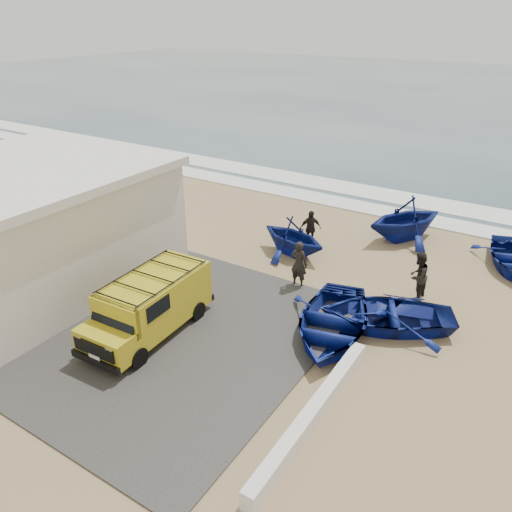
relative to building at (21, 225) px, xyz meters
The scene contains 15 objects.
ground 8.06m from the building, 14.93° to the left, with size 160.00×160.00×0.00m, color #9D835B.
slab 5.90m from the building, ahead, with size 12.00×10.00×0.05m, color #403E3B.
ocean 58.52m from the building, 82.63° to the left, with size 180.00×88.00×0.01m, color #385166.
surf_line 16.02m from the building, 61.82° to the left, with size 180.00×1.60×0.06m, color white.
surf_wash 18.25m from the building, 65.56° to the left, with size 180.00×2.20×0.04m, color white.
building is the anchor object (origin of this frame).
parapet 12.68m from the building, ahead, with size 0.35×6.00×0.55m, color silver.
van 6.52m from the building, ahead, with size 1.99×4.60×1.94m.
boat_near_left 11.73m from the building, 13.43° to the left, with size 3.23×4.53×0.94m, color navy.
boat_near_right 13.32m from the building, 18.10° to the left, with size 3.05×4.26×0.88m, color navy.
boat_mid_left 10.43m from the building, 43.77° to the left, with size 2.70×3.13×1.65m, color navy.
boat_far_left 15.68m from the building, 45.79° to the left, with size 3.27×3.79×2.00m, color navy.
fisherman_front 10.27m from the building, 28.96° to the left, with size 0.65×0.43×1.79m, color black.
fisherman_middle 14.42m from the building, 26.42° to the left, with size 0.86×0.67×1.76m, color black.
fisherman_back 11.39m from the building, 47.22° to the left, with size 0.95×0.40×1.63m, color black.
Camera 1 is at (8.80, -11.62, 9.23)m, focal length 35.00 mm.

